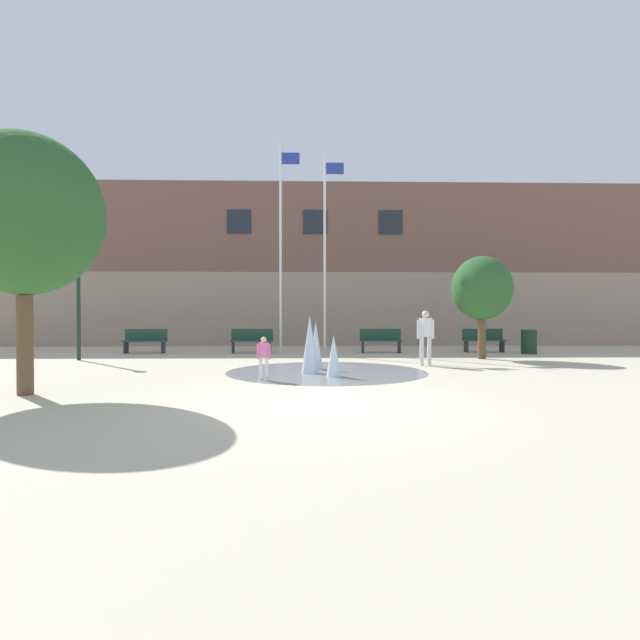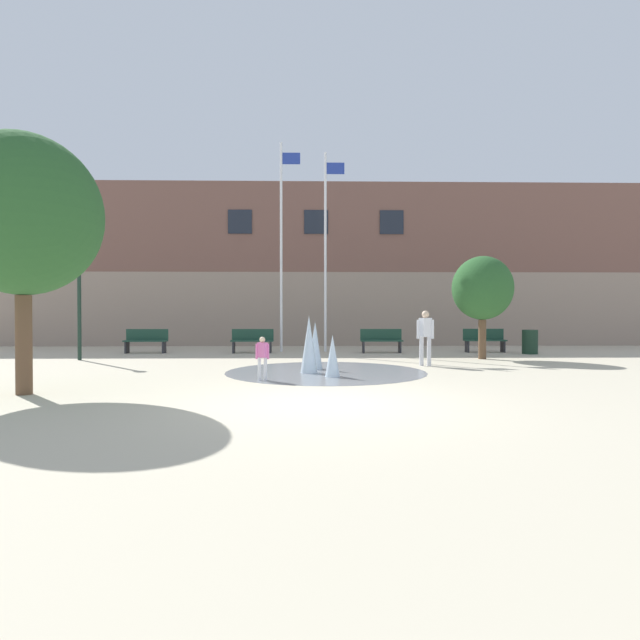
{
  "view_description": "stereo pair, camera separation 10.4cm",
  "coord_description": "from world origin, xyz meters",
  "px_view_note": "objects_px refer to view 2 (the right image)",
  "views": [
    {
      "loc": [
        -0.4,
        -8.4,
        1.52
      ],
      "look_at": [
        0.04,
        7.58,
        1.3
      ],
      "focal_mm": 28.0,
      "sensor_mm": 36.0,
      "label": 1
    },
    {
      "loc": [
        -0.29,
        -8.41,
        1.52
      ],
      "look_at": [
        0.04,
        7.58,
        1.3
      ],
      "focal_mm": 28.0,
      "sensor_mm": 36.0,
      "label": 2
    }
  ],
  "objects_px": {
    "park_bench_under_left_flagpole": "(252,340)",
    "flagpole_left": "(282,241)",
    "park_bench_far_right": "(484,340)",
    "flagpole_right": "(326,246)",
    "park_bench_far_left": "(146,340)",
    "street_tree_near_building": "(482,288)",
    "adult_watching": "(425,333)",
    "child_running": "(262,355)",
    "park_bench_center": "(381,340)",
    "trash_can": "(530,342)",
    "lamp_post_left_lane": "(79,277)",
    "street_tree_foreground": "(23,215)"
  },
  "relations": [
    {
      "from": "park_bench_far_left",
      "to": "park_bench_center",
      "type": "height_order",
      "value": "same"
    },
    {
      "from": "park_bench_far_left",
      "to": "trash_can",
      "type": "bearing_deg",
      "value": -2.89
    },
    {
      "from": "adult_watching",
      "to": "child_running",
      "type": "bearing_deg",
      "value": -179.4
    },
    {
      "from": "child_running",
      "to": "park_bench_center",
      "type": "bearing_deg",
      "value": 97.24
    },
    {
      "from": "lamp_post_left_lane",
      "to": "street_tree_near_building",
      "type": "relative_size",
      "value": 1.21
    },
    {
      "from": "trash_can",
      "to": "adult_watching",
      "type": "bearing_deg",
      "value": -140.14
    },
    {
      "from": "trash_can",
      "to": "street_tree_near_building",
      "type": "xyz_separation_m",
      "value": [
        -2.48,
        -1.97,
        1.89
      ]
    },
    {
      "from": "park_bench_center",
      "to": "child_running",
      "type": "distance_m",
      "value": 8.71
    },
    {
      "from": "park_bench_under_left_flagpole",
      "to": "flagpole_left",
      "type": "xyz_separation_m",
      "value": [
        1.1,
        0.6,
        3.88
      ]
    },
    {
      "from": "park_bench_under_left_flagpole",
      "to": "adult_watching",
      "type": "bearing_deg",
      "value": -40.79
    },
    {
      "from": "park_bench_under_left_flagpole",
      "to": "flagpole_left",
      "type": "distance_m",
      "value": 4.08
    },
    {
      "from": "park_bench_far_left",
      "to": "street_tree_near_building",
      "type": "xyz_separation_m",
      "value": [
        11.96,
        -2.7,
        1.86
      ]
    },
    {
      "from": "street_tree_foreground",
      "to": "trash_can",
      "type": "bearing_deg",
      "value": 33.49
    },
    {
      "from": "flagpole_right",
      "to": "street_tree_foreground",
      "type": "xyz_separation_m",
      "value": [
        -5.99,
        -10.28,
        -0.83
      ]
    },
    {
      "from": "park_bench_under_left_flagpole",
      "to": "adult_watching",
      "type": "height_order",
      "value": "adult_watching"
    },
    {
      "from": "park_bench_under_left_flagpole",
      "to": "trash_can",
      "type": "bearing_deg",
      "value": -3.93
    },
    {
      "from": "flagpole_left",
      "to": "park_bench_under_left_flagpole",
      "type": "bearing_deg",
      "value": -151.24
    },
    {
      "from": "child_running",
      "to": "flagpole_right",
      "type": "height_order",
      "value": "flagpole_right"
    },
    {
      "from": "lamp_post_left_lane",
      "to": "street_tree_foreground",
      "type": "height_order",
      "value": "street_tree_foreground"
    },
    {
      "from": "park_bench_under_left_flagpole",
      "to": "child_running",
      "type": "bearing_deg",
      "value": -81.82
    },
    {
      "from": "flagpole_left",
      "to": "adult_watching",
      "type": "bearing_deg",
      "value": -50.5
    },
    {
      "from": "park_bench_far_left",
      "to": "street_tree_near_building",
      "type": "distance_m",
      "value": 12.4
    },
    {
      "from": "park_bench_far_left",
      "to": "park_bench_center",
      "type": "xyz_separation_m",
      "value": [
        8.99,
        -0.03,
        0.0
      ]
    },
    {
      "from": "flagpole_left",
      "to": "street_tree_foreground",
      "type": "distance_m",
      "value": 11.16
    },
    {
      "from": "park_bench_far_right",
      "to": "trash_can",
      "type": "height_order",
      "value": "park_bench_far_right"
    },
    {
      "from": "flagpole_left",
      "to": "trash_can",
      "type": "xyz_separation_m",
      "value": [
        9.29,
        -1.32,
        -3.91
      ]
    },
    {
      "from": "adult_watching",
      "to": "child_running",
      "type": "xyz_separation_m",
      "value": [
        -4.41,
        -3.06,
        -0.35
      ]
    },
    {
      "from": "park_bench_under_left_flagpole",
      "to": "street_tree_foreground",
      "type": "relative_size",
      "value": 0.33
    },
    {
      "from": "park_bench_center",
      "to": "flagpole_right",
      "type": "xyz_separation_m",
      "value": [
        -2.1,
        0.62,
        3.69
      ]
    },
    {
      "from": "street_tree_near_building",
      "to": "lamp_post_left_lane",
      "type": "bearing_deg",
      "value": -179.53
    },
    {
      "from": "park_bench_far_left",
      "to": "adult_watching",
      "type": "relative_size",
      "value": 1.01
    },
    {
      "from": "adult_watching",
      "to": "child_running",
      "type": "distance_m",
      "value": 5.38
    },
    {
      "from": "adult_watching",
      "to": "street_tree_foreground",
      "type": "relative_size",
      "value": 0.33
    },
    {
      "from": "park_bench_far_left",
      "to": "trash_can",
      "type": "distance_m",
      "value": 14.45
    },
    {
      "from": "park_bench_center",
      "to": "child_running",
      "type": "relative_size",
      "value": 1.62
    },
    {
      "from": "trash_can",
      "to": "park_bench_far_left",
      "type": "bearing_deg",
      "value": 177.11
    },
    {
      "from": "street_tree_foreground",
      "to": "flagpole_left",
      "type": "bearing_deg",
      "value": 67.55
    },
    {
      "from": "flagpole_left",
      "to": "flagpole_right",
      "type": "bearing_deg",
      "value": 0.0
    },
    {
      "from": "adult_watching",
      "to": "trash_can",
      "type": "xyz_separation_m",
      "value": [
        4.86,
        4.06,
        -0.48
      ]
    },
    {
      "from": "park_bench_far_right",
      "to": "flagpole_right",
      "type": "height_order",
      "value": "flagpole_right"
    },
    {
      "from": "child_running",
      "to": "lamp_post_left_lane",
      "type": "height_order",
      "value": "lamp_post_left_lane"
    },
    {
      "from": "park_bench_under_left_flagpole",
      "to": "park_bench_center",
      "type": "relative_size",
      "value": 1.0
    },
    {
      "from": "flagpole_right",
      "to": "trash_can",
      "type": "xyz_separation_m",
      "value": [
        7.55,
        -1.32,
        -3.72
      ]
    },
    {
      "from": "park_bench_far_right",
      "to": "street_tree_near_building",
      "type": "xyz_separation_m",
      "value": [
        -1.08,
        -2.85,
        1.86
      ]
    },
    {
      "from": "flagpole_left",
      "to": "street_tree_foreground",
      "type": "relative_size",
      "value": 1.69
    },
    {
      "from": "flagpole_right",
      "to": "street_tree_near_building",
      "type": "distance_m",
      "value": 6.32
    },
    {
      "from": "park_bench_far_left",
      "to": "child_running",
      "type": "height_order",
      "value": "child_running"
    },
    {
      "from": "park_bench_far_right",
      "to": "child_running",
      "type": "bearing_deg",
      "value": -134.53
    },
    {
      "from": "flagpole_right",
      "to": "lamp_post_left_lane",
      "type": "bearing_deg",
      "value": -157.3
    },
    {
      "from": "street_tree_near_building",
      "to": "park_bench_far_right",
      "type": "bearing_deg",
      "value": 69.24
    }
  ]
}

